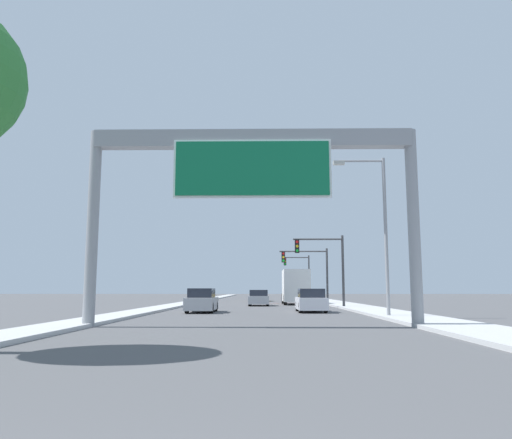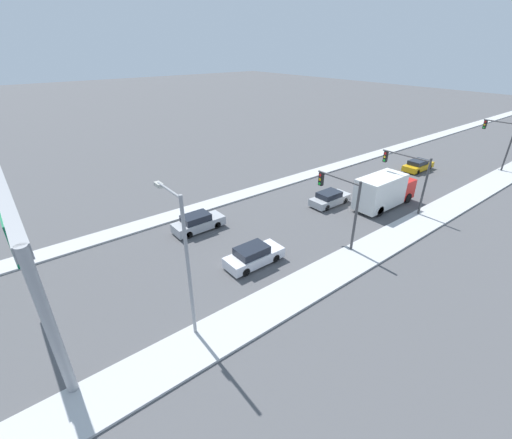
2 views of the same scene
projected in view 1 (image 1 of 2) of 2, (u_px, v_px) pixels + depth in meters
sidewalk_right at (323, 301)px, 60.92m from camera, size 3.00×120.00×0.15m
median_strip_left at (201, 300)px, 61.15m from camera, size 2.00×120.00×0.15m
sign_gantry at (252, 172)px, 20.20m from camera, size 13.37×0.73×7.93m
car_near_center at (311, 301)px, 32.27m from camera, size 1.78×4.44×1.50m
car_mid_right at (259, 298)px, 44.52m from camera, size 1.79×4.37×1.40m
car_mid_center at (260, 296)px, 61.10m from camera, size 1.81×4.63×1.37m
car_mid_left at (202, 301)px, 31.78m from camera, size 1.71×4.48×1.52m
truck_box_primary at (295, 287)px, 48.28m from camera, size 2.43×7.28×3.28m
traffic_light_near_intersection at (326, 259)px, 39.69m from camera, size 4.05×0.32×5.73m
traffic_light_mid_block at (311, 266)px, 49.59m from camera, size 4.82×0.32×5.50m
traffic_light_far_intersection at (301, 270)px, 69.43m from camera, size 3.72×0.32×6.14m
street_lamp_right at (379, 221)px, 26.18m from camera, size 2.76×0.28×8.41m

